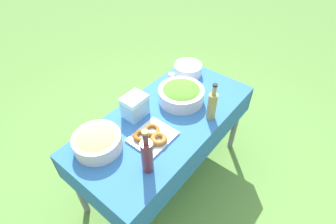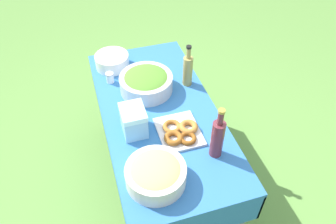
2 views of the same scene
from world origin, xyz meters
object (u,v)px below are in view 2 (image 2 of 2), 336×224
plate_stack (112,61)px  cooler_box (134,121)px  pasta_bowl (156,173)px  wine_bottle (217,138)px  salad_bowl (146,82)px  donut_platter (180,132)px  olive_oil_bottle (188,70)px

plate_stack → cooler_box: bearing=0.9°
pasta_bowl → wine_bottle: (-0.08, 0.36, 0.07)m
salad_bowl → wine_bottle: size_ratio=1.05×
donut_platter → wine_bottle: 0.27m
olive_oil_bottle → wine_bottle: (0.62, -0.05, 0.01)m
salad_bowl → olive_oil_bottle: size_ratio=1.16×
pasta_bowl → olive_oil_bottle: bearing=149.2°
cooler_box → wine_bottle: bearing=52.8°
salad_bowl → cooler_box: bearing=-25.2°
pasta_bowl → plate_stack: size_ratio=1.29×
salad_bowl → olive_oil_bottle: 0.29m
plate_stack → wine_bottle: wine_bottle is taller
olive_oil_bottle → donut_platter: bearing=-24.8°
salad_bowl → donut_platter: 0.46m
salad_bowl → pasta_bowl: 0.73m
olive_oil_bottle → cooler_box: bearing=-53.9°
cooler_box → olive_oil_bottle: bearing=126.1°
plate_stack → olive_oil_bottle: size_ratio=0.80×
salad_bowl → wine_bottle: (0.64, 0.23, 0.06)m
pasta_bowl → salad_bowl: bearing=169.5°
plate_stack → olive_oil_bottle: bearing=52.7°
salad_bowl → cooler_box: 0.38m
donut_platter → cooler_box: bearing=-112.8°
donut_platter → olive_oil_bottle: bearing=155.2°
donut_platter → olive_oil_bottle: olive_oil_bottle is taller
pasta_bowl → olive_oil_bottle: olive_oil_bottle is taller
pasta_bowl → wine_bottle: size_ratio=0.93×
pasta_bowl → plate_stack: bearing=-177.9°
salad_bowl → plate_stack: bearing=-152.4°
pasta_bowl → cooler_box: (-0.38, -0.03, 0.02)m
pasta_bowl → cooler_box: 0.38m
cooler_box → donut_platter: bearing=67.2°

